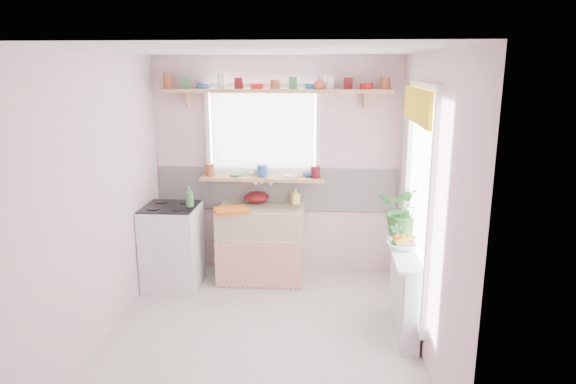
{
  "coord_description": "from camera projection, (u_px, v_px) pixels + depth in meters",
  "views": [
    {
      "loc": [
        0.57,
        -4.16,
        2.38
      ],
      "look_at": [
        0.21,
        0.55,
        1.22
      ],
      "focal_mm": 32.0,
      "sensor_mm": 36.0,
      "label": 1
    }
  ],
  "objects": [
    {
      "name": "sill_bowl",
      "position": [
        310.0,
        174.0,
        5.82
      ],
      "size": [
        0.21,
        0.21,
        0.06
      ],
      "primitive_type": "imported",
      "rotation": [
        0.0,
        0.0,
        -0.2
      ],
      "color": "#2F4E9B",
      "rests_on": "windowsill"
    },
    {
      "name": "sill_cup",
      "position": [
        252.0,
        172.0,
        5.86
      ],
      "size": [
        0.14,
        0.14,
        0.08
      ],
      "primitive_type": "imported",
      "rotation": [
        0.0,
        0.0,
        0.35
      ],
      "color": "white",
      "rests_on": "windowsill"
    },
    {
      "name": "room",
      "position": [
        335.0,
        170.0,
        5.1
      ],
      "size": [
        3.2,
        3.2,
        3.2
      ],
      "color": "silver",
      "rests_on": "ground"
    },
    {
      "name": "jade_plant",
      "position": [
        406.0,
        210.0,
        4.87
      ],
      "size": [
        0.62,
        0.58,
        0.55
      ],
      "primitive_type": "imported",
      "rotation": [
        0.0,
        0.0,
        -0.39
      ],
      "color": "#2F692A",
      "rests_on": "radiator_ledge"
    },
    {
      "name": "windowsill",
      "position": [
        262.0,
        179.0,
        5.81
      ],
      "size": [
        1.4,
        0.22,
        0.04
      ],
      "primitive_type": "cube",
      "color": "tan",
      "rests_on": "room"
    },
    {
      "name": "colander",
      "position": [
        257.0,
        197.0,
        5.89
      ],
      "size": [
        0.37,
        0.37,
        0.13
      ],
      "primitive_type": "ellipsoid",
      "rotation": [
        0.0,
        0.0,
        -0.37
      ],
      "color": "#5A0F13",
      "rests_on": "sink_unit"
    },
    {
      "name": "soap_bottle_sink",
      "position": [
        295.0,
        195.0,
        5.85
      ],
      "size": [
        0.11,
        0.11,
        0.19
      ],
      "primitive_type": "imported",
      "rotation": [
        0.0,
        0.0,
        0.44
      ],
      "color": "#F2EB6B",
      "rests_on": "sink_unit"
    },
    {
      "name": "dish_tray",
      "position": [
        231.0,
        210.0,
        5.53
      ],
      "size": [
        0.43,
        0.38,
        0.04
      ],
      "primitive_type": "cube",
      "rotation": [
        0.0,
        0.0,
        0.39
      ],
      "color": "#D75B13",
      "rests_on": "sink_unit"
    },
    {
      "name": "fruit_bowl",
      "position": [
        402.0,
        245.0,
        4.62
      ],
      "size": [
        0.31,
        0.31,
        0.07
      ],
      "primitive_type": "imported",
      "rotation": [
        0.0,
        0.0,
        -0.13
      ],
      "color": "white",
      "rests_on": "radiator_ledge"
    },
    {
      "name": "pine_shelf",
      "position": [
        275.0,
        91.0,
        5.56
      ],
      "size": [
        2.52,
        0.24,
        0.04
      ],
      "primitive_type": "cube",
      "color": "tan",
      "rests_on": "room"
    },
    {
      "name": "sill_crockery",
      "position": [
        262.0,
        172.0,
        5.79
      ],
      "size": [
        1.35,
        0.11,
        0.12
      ],
      "color": "#A55133",
      "rests_on": "windowsill"
    },
    {
      "name": "herb_pot",
      "position": [
        396.0,
        235.0,
        4.66
      ],
      "size": [
        0.11,
        0.08,
        0.21
      ],
      "primitive_type": "imported",
      "rotation": [
        0.0,
        0.0,
        -0.03
      ],
      "color": "#28642D",
      "rests_on": "radiator_ledge"
    },
    {
      "name": "cooker",
      "position": [
        172.0,
        246.0,
        5.63
      ],
      "size": [
        0.58,
        0.58,
        0.93
      ],
      "color": "white",
      "rests_on": "ground"
    },
    {
      "name": "shelf_crockery",
      "position": [
        273.0,
        84.0,
        5.54
      ],
      "size": [
        2.47,
        0.11,
        0.12
      ],
      "color": "#A55133",
      "rests_on": "pine_shelf"
    },
    {
      "name": "fruit",
      "position": [
        403.0,
        239.0,
        4.62
      ],
      "size": [
        0.2,
        0.14,
        0.1
      ],
      "color": "#E75A13",
      "rests_on": "fruit_bowl"
    },
    {
      "name": "radiator_ledge",
      "position": [
        405.0,
        291.0,
        4.64
      ],
      "size": [
        0.22,
        0.95,
        0.78
      ],
      "color": "white",
      "rests_on": "ground"
    },
    {
      "name": "shelf_vase",
      "position": [
        319.0,
        83.0,
        5.44
      ],
      "size": [
        0.16,
        0.16,
        0.13
      ],
      "primitive_type": "imported",
      "rotation": [
        0.0,
        0.0,
        0.28
      ],
      "color": "#B94C39",
      "rests_on": "pine_shelf"
    },
    {
      "name": "sink_unit",
      "position": [
        261.0,
        243.0,
        5.8
      ],
      "size": [
        0.95,
        0.65,
        1.11
      ],
      "color": "white",
      "rests_on": "ground"
    },
    {
      "name": "cooker_bottle",
      "position": [
        189.0,
        196.0,
        5.46
      ],
      "size": [
        0.12,
        0.12,
        0.23
      ],
      "primitive_type": "imported",
      "rotation": [
        0.0,
        0.0,
        -0.43
      ],
      "color": "#42854D",
      "rests_on": "cooker"
    }
  ]
}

